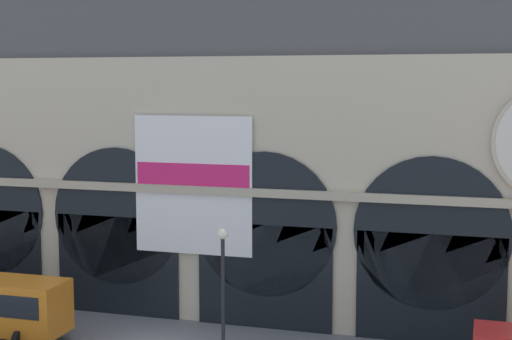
# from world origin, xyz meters

# --- Properties ---
(station_building) EXTENTS (44.10, 6.21, 17.57)m
(station_building) POSITION_xyz_m (0.04, 7.89, 8.56)
(station_building) COLOR beige
(station_building) RESTS_ON ground
(street_lamp_quayside) EXTENTS (0.44, 0.44, 6.90)m
(street_lamp_quayside) POSITION_xyz_m (4.89, -3.49, 4.41)
(street_lamp_quayside) COLOR black
(street_lamp_quayside) RESTS_ON ground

